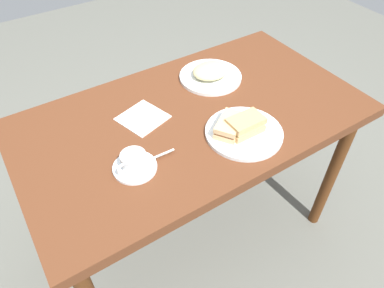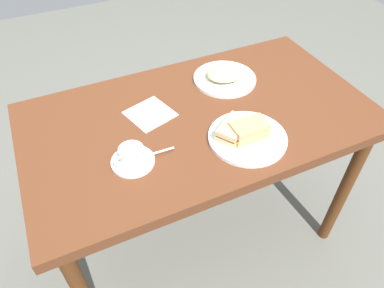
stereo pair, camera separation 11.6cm
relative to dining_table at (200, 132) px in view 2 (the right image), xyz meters
name	(u,v)px [view 2 (the right image)]	position (x,y,z in m)	size (l,w,h in m)	color
ground_plane	(198,230)	(0.00, 0.00, -0.69)	(6.00, 6.00, 0.00)	#62635A
dining_table	(200,132)	(0.00, 0.00, 0.00)	(1.28, 0.72, 0.78)	#5A2F1A
sandwich_plate	(247,138)	(-0.09, 0.19, 0.09)	(0.27, 0.27, 0.01)	white
sandwich_front	(249,130)	(-0.09, 0.19, 0.13)	(0.12, 0.08, 0.06)	tan
sandwich_back	(233,129)	(-0.05, 0.16, 0.12)	(0.15, 0.13, 0.05)	#DBB27E
coffee_saucer	(133,161)	(0.30, 0.13, 0.09)	(0.14, 0.14, 0.01)	white
coffee_cup	(131,154)	(0.30, 0.13, 0.12)	(0.10, 0.08, 0.05)	white
spoon	(155,153)	(0.22, 0.13, 0.10)	(0.10, 0.02, 0.01)	silver
side_plate	(225,79)	(-0.19, -0.16, 0.09)	(0.26, 0.26, 0.01)	white
side_food_pile	(225,73)	(-0.19, -0.16, 0.12)	(0.15, 0.13, 0.04)	#CDC185
napkin	(150,114)	(0.17, -0.08, 0.09)	(0.15, 0.15, 0.00)	white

